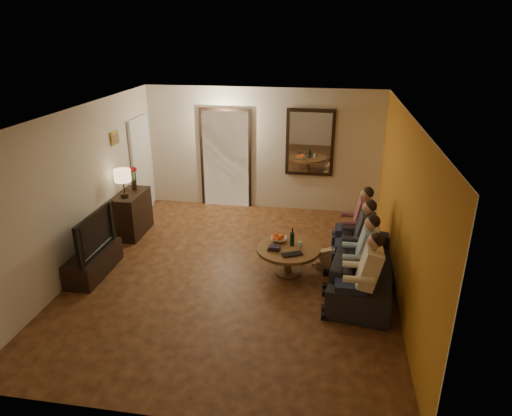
% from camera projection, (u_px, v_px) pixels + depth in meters
% --- Properties ---
extents(floor, '(5.00, 6.00, 0.01)m').
position_uv_depth(floor, '(235.00, 273.00, 7.43)').
color(floor, '#3E1D10').
rests_on(floor, ground).
extents(ceiling, '(5.00, 6.00, 0.01)m').
position_uv_depth(ceiling, '(232.00, 113.00, 6.46)').
color(ceiling, white).
rests_on(ceiling, back_wall).
extents(back_wall, '(5.00, 0.02, 2.60)m').
position_uv_depth(back_wall, '(263.00, 150.00, 9.69)').
color(back_wall, beige).
rests_on(back_wall, floor).
extents(front_wall, '(5.00, 0.02, 2.60)m').
position_uv_depth(front_wall, '(166.00, 313.00, 4.20)').
color(front_wall, beige).
rests_on(front_wall, floor).
extents(left_wall, '(0.02, 6.00, 2.60)m').
position_uv_depth(left_wall, '(81.00, 190.00, 7.32)').
color(left_wall, beige).
rests_on(left_wall, floor).
extents(right_wall, '(0.02, 6.00, 2.60)m').
position_uv_depth(right_wall, '(403.00, 209.00, 6.57)').
color(right_wall, beige).
rests_on(right_wall, floor).
extents(orange_accent, '(0.01, 6.00, 2.60)m').
position_uv_depth(orange_accent, '(402.00, 209.00, 6.57)').
color(orange_accent, orange).
rests_on(orange_accent, right_wall).
extents(kitchen_doorway, '(1.00, 0.06, 2.10)m').
position_uv_depth(kitchen_doorway, '(226.00, 160.00, 9.89)').
color(kitchen_doorway, '#FFE0A5').
rests_on(kitchen_doorway, floor).
extents(door_trim, '(1.12, 0.04, 2.22)m').
position_uv_depth(door_trim, '(226.00, 160.00, 9.88)').
color(door_trim, black).
rests_on(door_trim, floor).
extents(fridge_glimpse, '(0.45, 0.03, 1.70)m').
position_uv_depth(fridge_glimpse, '(237.00, 167.00, 9.91)').
color(fridge_glimpse, silver).
rests_on(fridge_glimpse, floor).
extents(mirror_frame, '(1.00, 0.05, 1.40)m').
position_uv_depth(mirror_frame, '(310.00, 143.00, 9.43)').
color(mirror_frame, black).
rests_on(mirror_frame, back_wall).
extents(mirror_glass, '(0.86, 0.02, 1.26)m').
position_uv_depth(mirror_glass, '(310.00, 143.00, 9.40)').
color(mirror_glass, white).
rests_on(mirror_glass, back_wall).
extents(white_door, '(0.06, 0.85, 2.04)m').
position_uv_depth(white_door, '(141.00, 166.00, 9.52)').
color(white_door, white).
rests_on(white_door, floor).
extents(framed_art, '(0.03, 0.28, 0.24)m').
position_uv_depth(framed_art, '(115.00, 138.00, 8.30)').
color(framed_art, '#B28C33').
rests_on(framed_art, left_wall).
extents(art_canvas, '(0.01, 0.22, 0.18)m').
position_uv_depth(art_canvas, '(116.00, 138.00, 8.30)').
color(art_canvas, brown).
rests_on(art_canvas, left_wall).
extents(dresser, '(0.45, 0.93, 0.83)m').
position_uv_depth(dresser, '(132.00, 214.00, 8.71)').
color(dresser, black).
rests_on(dresser, floor).
extents(table_lamp, '(0.30, 0.30, 0.54)m').
position_uv_depth(table_lamp, '(123.00, 183.00, 8.25)').
color(table_lamp, beige).
rests_on(table_lamp, dresser).
extents(flower_vase, '(0.14, 0.14, 0.44)m').
position_uv_depth(flower_vase, '(133.00, 178.00, 8.68)').
color(flower_vase, red).
rests_on(flower_vase, dresser).
extents(tv_stand, '(0.45, 1.18, 0.39)m').
position_uv_depth(tv_stand, '(94.00, 263.00, 7.36)').
color(tv_stand, black).
rests_on(tv_stand, floor).
extents(tv, '(1.18, 0.15, 0.68)m').
position_uv_depth(tv, '(89.00, 233.00, 7.16)').
color(tv, black).
rests_on(tv, tv_stand).
extents(sofa, '(2.33, 1.19, 0.65)m').
position_uv_depth(sofa, '(365.00, 266.00, 6.98)').
color(sofa, black).
rests_on(sofa, floor).
extents(person_a, '(0.60, 0.40, 1.20)m').
position_uv_depth(person_a, '(363.00, 281.00, 6.07)').
color(person_a, tan).
rests_on(person_a, sofa).
extents(person_b, '(0.60, 0.40, 1.20)m').
position_uv_depth(person_b, '(361.00, 259.00, 6.62)').
color(person_b, tan).
rests_on(person_b, sofa).
extents(person_c, '(0.60, 0.40, 1.20)m').
position_uv_depth(person_c, '(359.00, 241.00, 7.17)').
color(person_c, tan).
rests_on(person_c, sofa).
extents(person_d, '(0.60, 0.40, 1.20)m').
position_uv_depth(person_d, '(358.00, 226.00, 7.72)').
color(person_d, tan).
rests_on(person_d, sofa).
extents(dog, '(0.61, 0.39, 0.56)m').
position_uv_depth(dog, '(333.00, 255.00, 7.41)').
color(dog, tan).
rests_on(dog, floor).
extents(coffee_table, '(1.08, 1.08, 0.45)m').
position_uv_depth(coffee_table, '(288.00, 260.00, 7.37)').
color(coffee_table, brown).
rests_on(coffee_table, floor).
extents(bowl, '(0.26, 0.26, 0.06)m').
position_uv_depth(bowl, '(279.00, 239.00, 7.51)').
color(bowl, white).
rests_on(bowl, coffee_table).
extents(oranges, '(0.20, 0.20, 0.08)m').
position_uv_depth(oranges, '(279.00, 236.00, 7.48)').
color(oranges, '#F95614').
rests_on(oranges, bowl).
extents(wine_bottle, '(0.07, 0.07, 0.31)m').
position_uv_depth(wine_bottle, '(292.00, 237.00, 7.32)').
color(wine_bottle, black).
rests_on(wine_bottle, coffee_table).
extents(wine_glass, '(0.06, 0.06, 0.10)m').
position_uv_depth(wine_glass, '(300.00, 244.00, 7.29)').
color(wine_glass, silver).
rests_on(wine_glass, coffee_table).
extents(book_stack, '(0.20, 0.15, 0.07)m').
position_uv_depth(book_stack, '(274.00, 248.00, 7.22)').
color(book_stack, black).
rests_on(book_stack, coffee_table).
extents(laptop, '(0.39, 0.33, 0.03)m').
position_uv_depth(laptop, '(293.00, 256.00, 7.01)').
color(laptop, black).
rests_on(laptop, coffee_table).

